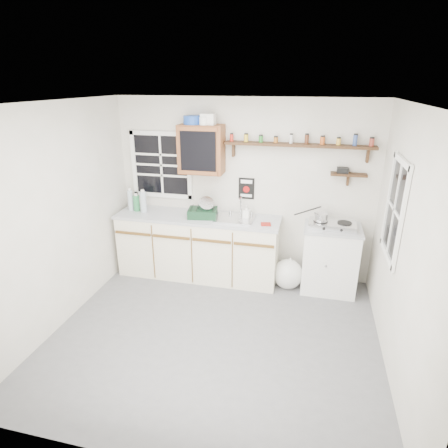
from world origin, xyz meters
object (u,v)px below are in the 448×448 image
(upper_cabinet, at_px, (201,149))
(right_cabinet, at_px, (330,259))
(spice_shelf, at_px, (300,144))
(dish_rack, at_px, (204,211))
(main_cabinet, at_px, (198,246))
(hotplate, at_px, (332,225))

(upper_cabinet, bearing_deg, right_cabinet, -3.76)
(spice_shelf, distance_m, dish_rack, 1.55)
(spice_shelf, bearing_deg, dish_rack, -169.41)
(main_cabinet, bearing_deg, right_cabinet, 0.79)
(main_cabinet, relative_size, dish_rack, 5.37)
(dish_rack, relative_size, hotplate, 0.70)
(dish_rack, bearing_deg, spice_shelf, 1.67)
(spice_shelf, relative_size, dish_rack, 4.44)
(hotplate, bearing_deg, upper_cabinet, 178.12)
(main_cabinet, relative_size, upper_cabinet, 3.55)
(main_cabinet, distance_m, spice_shelf, 1.99)
(spice_shelf, bearing_deg, right_cabinet, -20.19)
(right_cabinet, distance_m, dish_rack, 1.83)
(spice_shelf, bearing_deg, main_cabinet, -170.86)
(main_cabinet, distance_m, right_cabinet, 1.84)
(main_cabinet, bearing_deg, spice_shelf, 9.14)
(main_cabinet, relative_size, spice_shelf, 1.21)
(spice_shelf, xyz_separation_m, dish_rack, (-1.23, -0.23, -0.91))
(right_cabinet, distance_m, upper_cabinet, 2.26)
(right_cabinet, xyz_separation_m, hotplate, (-0.02, -0.02, 0.49))
(main_cabinet, xyz_separation_m, spice_shelf, (1.32, 0.21, 1.47))
(upper_cabinet, xyz_separation_m, spice_shelf, (1.29, 0.07, 0.10))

